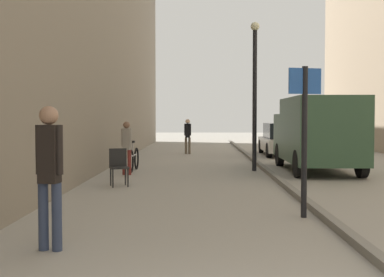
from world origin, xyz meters
The scene contains 11 objects.
ground_plane centered at (0.00, 12.00, 0.00)m, with size 80.00×80.00×0.00m, color gray.
kerb_strip centered at (1.58, 12.00, 0.06)m, with size 0.16×40.00×0.12m, color slate.
pedestrian_main_foreground centered at (-2.48, 3.50, 1.09)m, with size 0.37×0.25×1.88m.
pedestrian_mid_block centered at (-2.71, 11.90, 0.92)m, with size 0.32×0.21×1.60m.
pedestrian_far_crossing centered at (-1.08, 20.38, 0.94)m, with size 0.32×0.21×1.63m.
delivery_van centered at (3.20, 12.97, 1.25)m, with size 2.04×5.01×2.33m.
parked_car centered at (3.25, 19.64, 0.71)m, with size 1.88×4.22×1.45m.
street_sign_post centered at (1.26, 5.68, 1.55)m, with size 0.59×0.19×2.60m.
lamp_post centered at (1.23, 13.11, 2.72)m, with size 0.28×0.28×4.76m.
bicycle_leaning centered at (-2.64, 12.97, 0.38)m, with size 0.12×1.77×0.98m.
cafe_chair_near_window centered at (-2.57, 9.55, 0.55)m, with size 0.56×0.56×0.94m.
Camera 1 is at (-0.55, -2.86, 1.74)m, focal length 46.50 mm.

